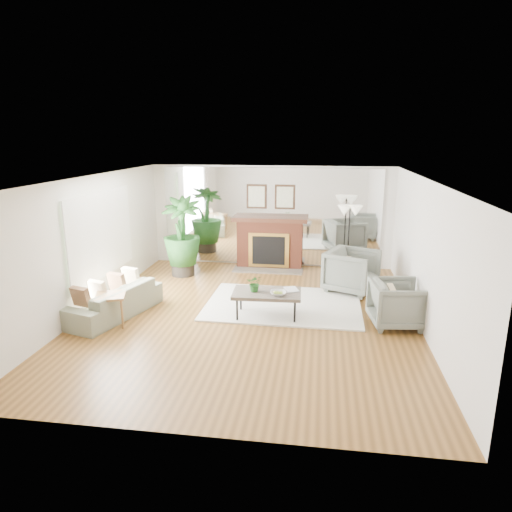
% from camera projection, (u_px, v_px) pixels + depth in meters
% --- Properties ---
extents(ground, '(7.00, 7.00, 0.00)m').
position_uv_depth(ground, '(249.00, 316.00, 8.37)').
color(ground, brown).
rests_on(ground, ground).
extents(wall_left, '(0.02, 7.00, 2.50)m').
position_uv_depth(wall_left, '(90.00, 244.00, 8.46)').
color(wall_left, silver).
rests_on(wall_left, ground).
extents(wall_right, '(0.02, 7.00, 2.50)m').
position_uv_depth(wall_right, '(425.00, 256.00, 7.64)').
color(wall_right, silver).
rests_on(wall_right, ground).
extents(wall_back, '(6.00, 0.02, 2.50)m').
position_uv_depth(wall_back, '(271.00, 216.00, 11.39)').
color(wall_back, silver).
rests_on(wall_back, ground).
extents(mirror_panel, '(5.40, 0.04, 2.40)m').
position_uv_depth(mirror_panel, '(271.00, 217.00, 11.37)').
color(mirror_panel, silver).
rests_on(mirror_panel, wall_back).
extents(window_panel, '(0.04, 2.40, 1.50)m').
position_uv_depth(window_panel, '(101.00, 235.00, 8.82)').
color(window_panel, '#B2E09E').
rests_on(window_panel, wall_left).
extents(fireplace, '(1.85, 0.83, 2.05)m').
position_uv_depth(fireplace, '(270.00, 241.00, 11.32)').
color(fireplace, brown).
rests_on(fireplace, ground).
extents(area_rug, '(2.99, 2.15, 0.03)m').
position_uv_depth(area_rug, '(283.00, 304.00, 8.90)').
color(area_rug, silver).
rests_on(area_rug, ground).
extents(coffee_table, '(1.25, 0.77, 0.49)m').
position_uv_depth(coffee_table, '(267.00, 294.00, 8.20)').
color(coffee_table, '#63594E').
rests_on(coffee_table, ground).
extents(sofa, '(1.28, 2.09, 0.57)m').
position_uv_depth(sofa, '(114.00, 301.00, 8.33)').
color(sofa, gray).
rests_on(sofa, ground).
extents(armchair_back, '(1.29, 1.28, 0.90)m').
position_uv_depth(armchair_back, '(352.00, 271.00, 9.58)').
color(armchair_back, slate).
rests_on(armchair_back, ground).
extents(armchair_front, '(0.98, 0.96, 0.80)m').
position_uv_depth(armchair_front, '(397.00, 304.00, 7.85)').
color(armchair_front, slate).
rests_on(armchair_front, ground).
extents(side_table, '(0.62, 0.62, 0.56)m').
position_uv_depth(side_table, '(110.00, 300.00, 7.85)').
color(side_table, olive).
rests_on(side_table, ground).
extents(potted_ficus, '(0.98, 0.98, 1.86)m').
position_uv_depth(potted_ficus, '(182.00, 234.00, 10.59)').
color(potted_ficus, black).
rests_on(potted_ficus, ground).
extents(floor_lamp, '(0.55, 0.31, 1.70)m').
position_uv_depth(floor_lamp, '(350.00, 216.00, 10.21)').
color(floor_lamp, black).
rests_on(floor_lamp, ground).
extents(tabletop_plant, '(0.28, 0.24, 0.31)m').
position_uv_depth(tabletop_plant, '(255.00, 283.00, 8.17)').
color(tabletop_plant, '#275C22').
rests_on(tabletop_plant, coffee_table).
extents(fruit_bowl, '(0.32, 0.32, 0.07)m').
position_uv_depth(fruit_bowl, '(278.00, 293.00, 8.01)').
color(fruit_bowl, olive).
rests_on(fruit_bowl, coffee_table).
extents(book, '(0.31, 0.36, 0.02)m').
position_uv_depth(book, '(286.00, 290.00, 8.25)').
color(book, olive).
rests_on(book, coffee_table).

